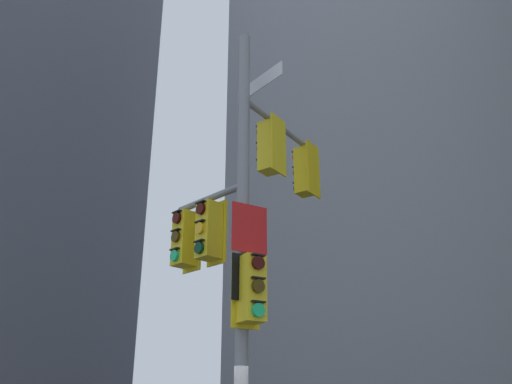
# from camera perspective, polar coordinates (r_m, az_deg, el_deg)

# --- Properties ---
(building_mid_block) EXTENTS (16.16, 16.16, 46.66)m
(building_mid_block) POSITION_cam_1_polar(r_m,az_deg,el_deg) (38.43, 13.36, 12.44)
(building_mid_block) COLOR #9399A3
(building_mid_block) RESTS_ON ground
(signal_pole_assembly) EXTENTS (2.44, 2.76, 8.39)m
(signal_pole_assembly) POSITION_cam_1_polar(r_m,az_deg,el_deg) (9.43, -1.11, -3.51)
(signal_pole_assembly) COLOR gray
(signal_pole_assembly) RESTS_ON ground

